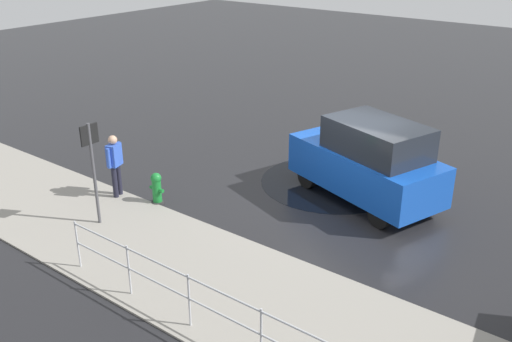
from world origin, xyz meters
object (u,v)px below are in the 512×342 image
object	(u,v)px
pedestrian	(115,161)
sign_post	(92,160)
fire_hydrant	(157,188)
moving_hatchback	(368,161)

from	to	relation	value
pedestrian	sign_post	xyz separation A→B (m)	(-0.77, 1.19, 0.62)
fire_hydrant	sign_post	bearing A→B (deg)	79.62
moving_hatchback	fire_hydrant	distance (m)	5.14
moving_hatchback	fire_hydrant	size ratio (longest dim) A/B	5.29
moving_hatchback	sign_post	distance (m)	6.39
fire_hydrant	pedestrian	bearing A→B (deg)	17.86
pedestrian	sign_post	world-z (taller)	sign_post
fire_hydrant	pedestrian	distance (m)	1.24
moving_hatchback	fire_hydrant	bearing A→B (deg)	39.75
sign_post	fire_hydrant	bearing A→B (deg)	-100.38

